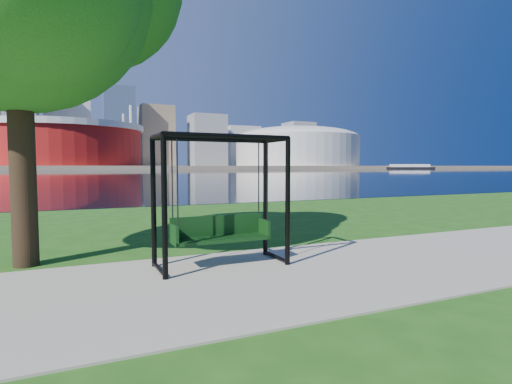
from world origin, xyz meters
TOP-DOWN VIEW (x-y plane):
  - ground at (0.00, 0.00)m, footprint 900.00×900.00m
  - path at (0.00, -0.50)m, footprint 120.00×4.00m
  - river at (0.00, 102.00)m, footprint 900.00×180.00m
  - far_bank at (0.00, 306.00)m, footprint 900.00×228.00m
  - stadium at (-10.00, 235.00)m, footprint 83.00×83.00m
  - arena at (135.00, 235.00)m, footprint 84.00×84.00m
  - skyline at (-4.27, 319.39)m, footprint 392.00×66.00m
  - swing at (-0.60, 0.49)m, footprint 2.36×1.06m
  - barge at (189.26, 186.33)m, footprint 30.38×18.72m

SIDE VIEW (x-z plane):
  - ground at x=0.00m, z-range 0.00..0.00m
  - river at x=0.00m, z-range 0.00..0.02m
  - path at x=0.00m, z-range 0.00..0.03m
  - far_bank at x=0.00m, z-range 0.00..2.00m
  - swing at x=-0.60m, z-range -0.04..2.36m
  - barge at x=189.26m, z-range -0.14..2.82m
  - stadium at x=-10.00m, z-range -1.77..30.23m
  - arena at x=135.00m, z-range 2.59..29.15m
  - skyline at x=-4.27m, z-range -12.36..84.14m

